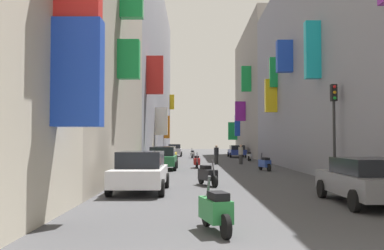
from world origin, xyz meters
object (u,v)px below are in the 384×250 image
object	(u,v)px
scooter_silver	(249,156)
pedestrian_near_left	(216,155)
parked_car_grey	(367,180)
parked_car_yellow	(165,154)
scooter_black	(207,175)
scooter_blue	(264,163)
parked_car_blue	(236,151)
parked_car_silver	(174,150)
scooter_green	(215,210)
scooter_red	(196,161)
pedestrian_crossing	(240,154)
traffic_light_near_corner	(333,116)
scooter_white	(192,154)
parked_car_green	(162,158)
parked_car_white	(140,171)

from	to	relation	value
scooter_silver	pedestrian_near_left	world-z (taller)	pedestrian_near_left
parked_car_grey	parked_car_yellow	bearing A→B (deg)	106.59
scooter_black	scooter_blue	bearing A→B (deg)	66.37
parked_car_blue	parked_car_silver	distance (m)	8.02
parked_car_silver	scooter_green	bearing A→B (deg)	-86.56
scooter_green	scooter_blue	bearing A→B (deg)	77.21
scooter_red	scooter_blue	bearing A→B (deg)	-33.77
pedestrian_crossing	traffic_light_near_corner	world-z (taller)	traffic_light_near_corner
scooter_silver	pedestrian_near_left	size ratio (longest dim) A/B	1.17
pedestrian_crossing	pedestrian_near_left	world-z (taller)	pedestrian_crossing
parked_car_grey	scooter_white	distance (m)	35.51
scooter_black	pedestrian_crossing	bearing A→B (deg)	78.77
scooter_blue	parked_car_silver	bearing A→B (deg)	104.66
scooter_green	scooter_silver	world-z (taller)	same
scooter_silver	traffic_light_near_corner	size ratio (longest dim) A/B	0.42
parked_car_blue	parked_car_yellow	world-z (taller)	parked_car_yellow
pedestrian_crossing	scooter_white	bearing A→B (deg)	107.33
scooter_blue	scooter_silver	xyz separation A→B (m)	(0.90, 13.85, 0.00)
parked_car_yellow	scooter_white	distance (m)	10.00
scooter_green	scooter_blue	size ratio (longest dim) A/B	0.97
parked_car_silver	scooter_silver	distance (m)	14.55
parked_car_blue	parked_car_green	size ratio (longest dim) A/B	1.06
parked_car_silver	parked_car_white	bearing A→B (deg)	-89.60
traffic_light_near_corner	scooter_white	bearing A→B (deg)	102.15
scooter_red	pedestrian_near_left	distance (m)	4.81
scooter_white	pedestrian_crossing	xyz separation A→B (m)	(3.99, -12.79, 0.35)
scooter_red	scooter_black	distance (m)	12.03
scooter_red	parked_car_green	bearing A→B (deg)	-143.76
scooter_green	traffic_light_near_corner	world-z (taller)	traffic_light_near_corner
pedestrian_near_left	pedestrian_crossing	bearing A→B (deg)	11.90
parked_car_white	scooter_black	world-z (taller)	parked_car_white
parked_car_grey	parked_car_green	world-z (taller)	parked_car_green
parked_car_white	scooter_silver	distance (m)	26.24
parked_car_yellow	scooter_silver	world-z (taller)	parked_car_yellow
parked_car_grey	scooter_red	world-z (taller)	parked_car_grey
parked_car_yellow	pedestrian_near_left	size ratio (longest dim) A/B	2.62
scooter_black	scooter_white	bearing A→B (deg)	91.20
parked_car_white	scooter_silver	world-z (taller)	parked_car_white
scooter_green	scooter_blue	distance (m)	18.83
traffic_light_near_corner	parked_car_grey	bearing A→B (deg)	-99.93
scooter_silver	scooter_red	bearing A→B (deg)	-115.48
pedestrian_near_left	scooter_blue	bearing A→B (deg)	-70.14
scooter_silver	parked_car_green	bearing A→B (deg)	-120.75
parked_car_white	scooter_green	bearing A→B (deg)	-71.16
pedestrian_crossing	traffic_light_near_corner	size ratio (longest dim) A/B	0.37
parked_car_green	scooter_black	size ratio (longest dim) A/B	2.24
parked_car_green	scooter_green	size ratio (longest dim) A/B	2.36
parked_car_white	scooter_red	distance (m)	14.37
parked_car_green	parked_car_white	size ratio (longest dim) A/B	0.99
scooter_red	scooter_white	xyz separation A→B (m)	(-0.30, 17.73, 0.00)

